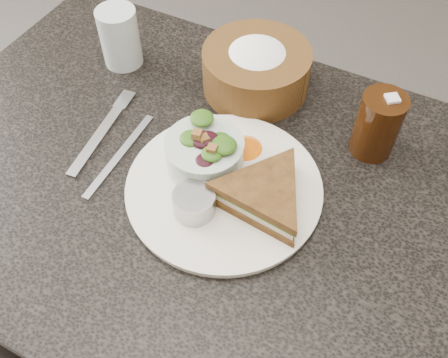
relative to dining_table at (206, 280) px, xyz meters
name	(u,v)px	position (x,y,z in m)	size (l,w,h in m)	color
floor	(210,340)	(0.00, 0.00, -0.38)	(6.00, 6.00, 0.00)	#484643
dining_table	(206,280)	(0.00, 0.00, 0.00)	(1.00, 0.70, 0.75)	black
dinner_plate	(224,188)	(0.05, -0.01, 0.38)	(0.30, 0.30, 0.01)	silver
sandwich	(264,195)	(0.12, -0.01, 0.41)	(0.17, 0.17, 0.05)	brown
salad_bowl	(204,149)	(0.00, 0.02, 0.42)	(0.12, 0.12, 0.07)	#ABBFB6
dressing_ramekin	(194,203)	(0.03, -0.07, 0.41)	(0.06, 0.06, 0.04)	#9C9D9F
orange_wedge	(245,143)	(0.04, 0.08, 0.40)	(0.06, 0.06, 0.03)	orange
fork	(99,136)	(-0.19, 0.00, 0.38)	(0.02, 0.19, 0.01)	#A7A9AE
knife	(120,155)	(-0.14, -0.02, 0.38)	(0.01, 0.20, 0.00)	#9CA2AA
bread_basket	(256,64)	(-0.01, 0.23, 0.43)	(0.19, 0.19, 0.11)	brown
cola_glass	(378,122)	(0.22, 0.18, 0.44)	(0.07, 0.07, 0.12)	black
water_glass	(120,37)	(-0.27, 0.18, 0.43)	(0.07, 0.07, 0.11)	silver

